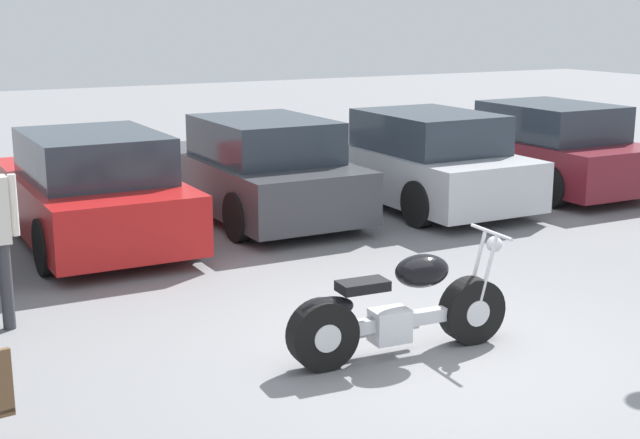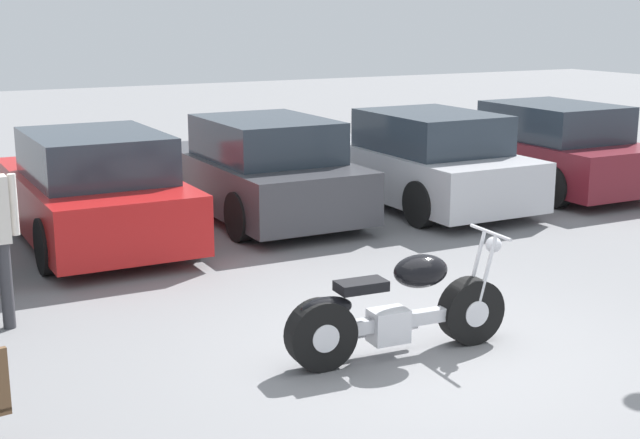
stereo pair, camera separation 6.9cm
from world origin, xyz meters
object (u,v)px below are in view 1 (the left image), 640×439
(parked_car_red, at_px, (92,191))
(parked_car_dark_grey, at_px, (259,171))
(motorcycle, at_px, (399,311))
(parked_car_silver, at_px, (421,162))
(parked_car_maroon, at_px, (543,149))

(parked_car_red, bearing_deg, parked_car_dark_grey, 7.99)
(motorcycle, height_order, parked_car_silver, parked_car_silver)
(parked_car_red, distance_m, parked_car_silver, 5.18)
(motorcycle, distance_m, parked_car_silver, 6.41)
(parked_car_silver, xyz_separation_m, parked_car_maroon, (2.59, 0.10, 0.00))
(parked_car_dark_grey, bearing_deg, parked_car_maroon, -4.09)
(motorcycle, bearing_deg, parked_car_red, 104.75)
(motorcycle, relative_size, parked_car_red, 0.53)
(parked_car_silver, distance_m, parked_car_maroon, 2.59)
(motorcycle, bearing_deg, parked_car_silver, 53.64)
(motorcycle, xyz_separation_m, parked_car_dark_grey, (1.21, 5.63, 0.28))
(motorcycle, distance_m, parked_car_maroon, 8.28)
(motorcycle, height_order, parked_car_maroon, parked_car_maroon)
(parked_car_dark_grey, distance_m, parked_car_maroon, 5.20)
(parked_car_dark_grey, relative_size, parked_car_silver, 1.00)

